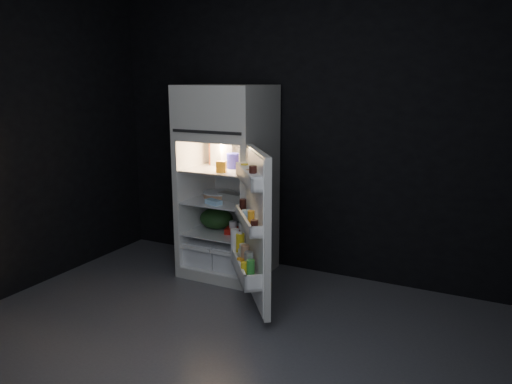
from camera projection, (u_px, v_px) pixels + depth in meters
The scene contains 17 objects.
floor at pixel (210, 348), 3.47m from camera, with size 4.00×3.40×0.00m, color #4D4D52.
wall_back at pixel (303, 132), 4.65m from camera, with size 4.00×0.00×2.70m, color black.
refrigerator at pixel (229, 175), 4.67m from camera, with size 0.76×0.71×1.78m.
fridge_door at pixel (253, 230), 3.88m from camera, with size 0.59×0.69×1.22m.
milk_jug at pixel (221, 153), 4.71m from camera, with size 0.14×0.14×0.24m, color white.
mayo_jar at pixel (233, 161), 4.58m from camera, with size 0.11×0.11×0.14m, color #1B1C94.
jam_jar at pixel (245, 163), 4.49m from camera, with size 0.10×0.10×0.13m, color black.
amber_bottle at pixel (213, 153), 4.78m from camera, with size 0.08×0.08×0.22m, color #CE5621.
small_carton at pixel (221, 167), 4.39m from camera, with size 0.08×0.06×0.10m, color orange.
egg_carton at pixel (232, 197), 4.63m from camera, with size 0.27×0.10×0.07m, color gray.
pie at pixel (219, 195), 4.78m from camera, with size 0.30×0.30×0.04m, color #A17655.
flat_package at pixel (214, 202), 4.50m from camera, with size 0.16×0.08×0.04m, color #9BCDF0.
wrapped_pkg at pixel (247, 196), 4.72m from camera, with size 0.13×0.11×0.05m, color beige.
produce_bag at pixel (216, 219), 4.78m from camera, with size 0.33×0.28×0.20m, color #193815.
yogurt_tray at pixel (239, 231), 4.63m from camera, with size 0.24×0.13×0.05m, color #AB150E.
small_can_red at pixel (254, 224), 4.79m from camera, with size 0.07×0.07×0.09m, color #AB150E.
small_can_silver at pixel (253, 224), 4.78m from camera, with size 0.06×0.06×0.09m, color silver.
Camera 1 is at (1.70, -2.66, 1.83)m, focal length 35.00 mm.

